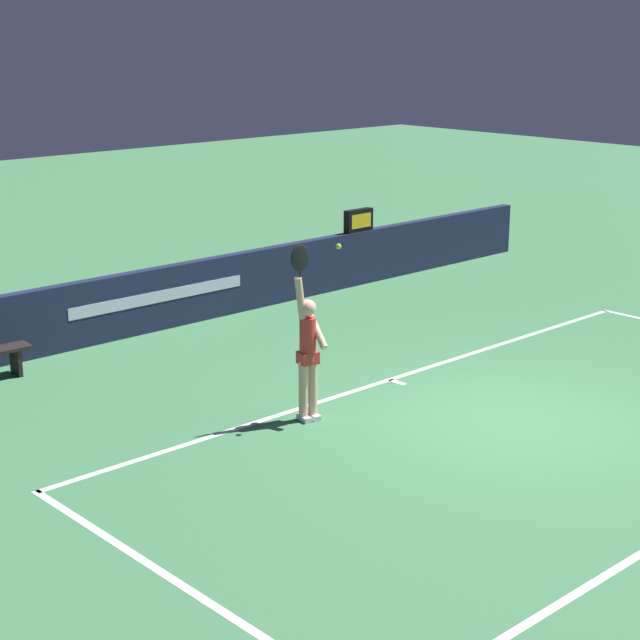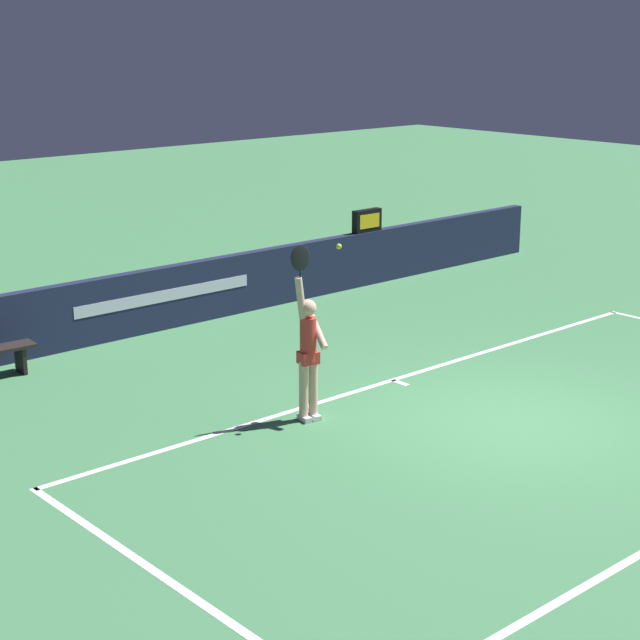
# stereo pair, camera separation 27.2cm
# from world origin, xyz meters

# --- Properties ---
(ground_plane) EXTENTS (60.00, 60.00, 0.00)m
(ground_plane) POSITION_xyz_m (0.00, 0.00, 0.00)
(ground_plane) COLOR #407D4E
(court_lines) EXTENTS (11.41, 5.40, 0.00)m
(court_lines) POSITION_xyz_m (0.00, -0.44, 0.00)
(court_lines) COLOR white
(court_lines) RESTS_ON ground
(back_wall) EXTENTS (17.06, 0.20, 1.07)m
(back_wall) POSITION_xyz_m (-0.00, 6.69, 0.53)
(back_wall) COLOR #1C2241
(back_wall) RESTS_ON ground
(speed_display) EXTENTS (0.67, 0.16, 0.44)m
(speed_display) POSITION_xyz_m (3.80, 6.68, 1.29)
(speed_display) COLOR black
(speed_display) RESTS_ON back_wall
(tennis_player) EXTENTS (0.43, 0.43, 2.35)m
(tennis_player) POSITION_xyz_m (-1.96, 1.81, 0.97)
(tennis_player) COLOR beige
(tennis_player) RESTS_ON ground
(tennis_ball) EXTENTS (0.07, 0.07, 0.07)m
(tennis_ball) POSITION_xyz_m (-1.68, 1.53, 2.32)
(tennis_ball) COLOR #D3DA39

